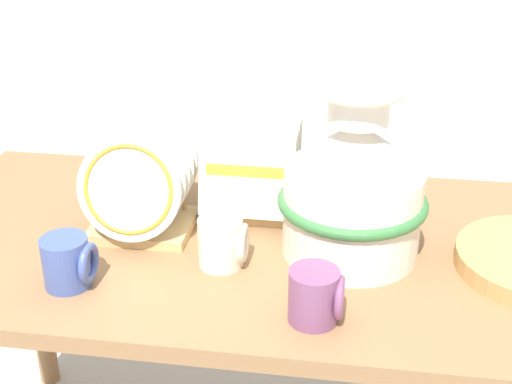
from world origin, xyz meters
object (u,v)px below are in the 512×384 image
at_px(dish_rack_round_plates, 139,191).
at_px(dish_rack_square_plates, 252,174).
at_px(mug_plum_glaze, 316,296).
at_px(mug_cream_glaze, 223,242).
at_px(mug_cobalt_glaze, 69,262).
at_px(ceramic_vase, 353,185).

distance_m(dish_rack_round_plates, dish_rack_square_plates, 0.25).
relative_size(dish_rack_round_plates, dish_rack_square_plates, 1.04).
bearing_deg(dish_rack_round_plates, mug_plum_glaze, -33.30).
xyz_separation_m(mug_cream_glaze, mug_cobalt_glaze, (-0.26, -0.11, 0.00)).
relative_size(mug_cream_glaze, mug_plum_glaze, 1.00).
relative_size(ceramic_vase, dish_rack_round_plates, 1.53).
bearing_deg(ceramic_vase, dish_rack_round_plates, 178.18).
bearing_deg(dish_rack_round_plates, mug_cream_glaze, -27.35).
bearing_deg(ceramic_vase, mug_cream_glaze, -160.32).
relative_size(ceramic_vase, mug_plum_glaze, 3.66).
xyz_separation_m(ceramic_vase, dish_rack_round_plates, (-0.43, 0.01, -0.05)).
xyz_separation_m(ceramic_vase, mug_cream_glaze, (-0.24, -0.09, -0.10)).
relative_size(dish_rack_square_plates, mug_cobalt_glaze, 2.30).
xyz_separation_m(dish_rack_round_plates, mug_plum_glaze, (0.38, -0.25, -0.05)).
relative_size(dish_rack_square_plates, mug_cream_glaze, 2.30).
bearing_deg(mug_cream_glaze, mug_plum_glaze, -38.59).
relative_size(dish_rack_round_plates, mug_cream_glaze, 2.40).
bearing_deg(mug_cobalt_glaze, dish_rack_square_plates, 51.10).
xyz_separation_m(dish_rack_square_plates, mug_cream_glaze, (-0.02, -0.24, -0.04)).
distance_m(ceramic_vase, mug_plum_glaze, 0.26).
bearing_deg(mug_cobalt_glaze, dish_rack_round_plates, 71.12).
xyz_separation_m(ceramic_vase, mug_plum_glaze, (-0.05, -0.24, -0.10)).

